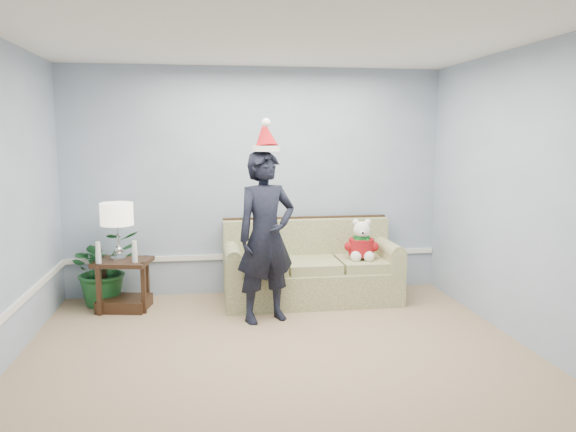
% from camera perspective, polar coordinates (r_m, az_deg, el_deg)
% --- Properties ---
extents(room_shell, '(4.54, 5.04, 2.74)m').
position_cam_1_polar(room_shell, '(4.26, -0.20, 0.78)').
color(room_shell, tan).
rests_on(room_shell, ground).
extents(wainscot_trim, '(4.49, 4.99, 0.06)m').
position_cam_1_polar(wainscot_trim, '(5.58, -14.14, -7.13)').
color(wainscot_trim, white).
rests_on(wainscot_trim, room_shell).
extents(sofa, '(1.99, 0.86, 0.93)m').
position_cam_1_polar(sofa, '(6.57, 2.27, -5.65)').
color(sofa, '#586932').
rests_on(sofa, room_shell).
extents(side_table, '(0.66, 0.59, 0.55)m').
position_cam_1_polar(side_table, '(6.48, -16.32, -7.23)').
color(side_table, '#342313').
rests_on(side_table, room_shell).
extents(table_lamp, '(0.35, 0.35, 0.63)m').
position_cam_1_polar(table_lamp, '(6.33, -17.00, -0.05)').
color(table_lamp, silver).
rests_on(table_lamp, side_table).
extents(candle_pair, '(0.43, 0.06, 0.23)m').
position_cam_1_polar(candle_pair, '(6.25, -17.03, -3.62)').
color(candle_pair, silver).
rests_on(candle_pair, side_table).
extents(houseplant, '(1.01, 0.98, 0.85)m').
position_cam_1_polar(houseplant, '(6.67, -18.23, -5.00)').
color(houseplant, '#1A5225').
rests_on(houseplant, room_shell).
extents(man, '(0.74, 0.61, 1.75)m').
position_cam_1_polar(man, '(5.71, -2.25, -2.14)').
color(man, black).
rests_on(man, room_shell).
extents(santa_hat, '(0.34, 0.37, 0.33)m').
position_cam_1_polar(santa_hat, '(5.64, -2.32, 8.03)').
color(santa_hat, white).
rests_on(santa_hat, man).
extents(teddy_bear, '(0.33, 0.35, 0.47)m').
position_cam_1_polar(teddy_bear, '(6.50, 7.49, -2.90)').
color(teddy_bear, white).
rests_on(teddy_bear, sofa).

